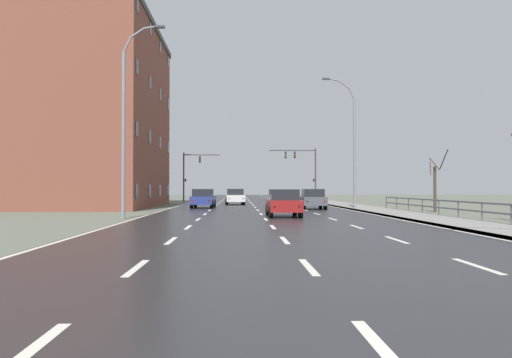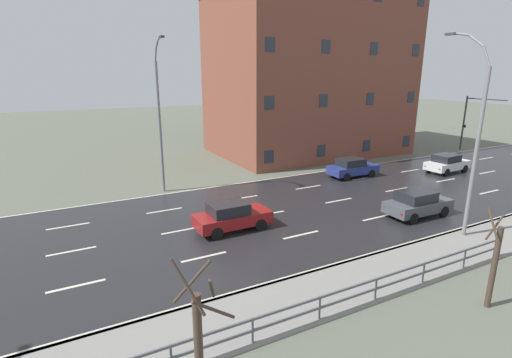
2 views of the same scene
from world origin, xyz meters
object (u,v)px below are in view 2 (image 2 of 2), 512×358
(traffic_signal_left, at_px, (471,115))
(car_far_right, at_px, (352,168))
(street_lamp_midground, at_px, (474,142))
(car_far_left, at_px, (447,163))
(brick_building, at_px, (308,75))
(street_lamp_left_bank, at_px, (160,120))
(car_distant, at_px, (417,203))
(car_near_left, at_px, (232,216))

(traffic_signal_left, height_order, car_far_right, traffic_signal_left)
(street_lamp_midground, distance_m, car_far_left, 15.04)
(street_lamp_midground, relative_size, brick_building, 0.53)
(street_lamp_left_bank, height_order, car_far_left, street_lamp_left_bank)
(traffic_signal_left, bearing_deg, car_far_right, -81.44)
(traffic_signal_left, xyz_separation_m, brick_building, (-7.89, -16.00, 4.19))
(car_distant, relative_size, car_near_left, 1.00)
(street_lamp_left_bank, distance_m, car_far_left, 23.99)
(car_far_right, xyz_separation_m, car_far_left, (2.57, 8.24, 0.00))
(street_lamp_left_bank, relative_size, car_far_left, 2.50)
(street_lamp_midground, bearing_deg, traffic_signal_left, 123.73)
(car_far_left, distance_m, brick_building, 16.05)
(street_lamp_left_bank, bearing_deg, traffic_signal_left, 89.47)
(traffic_signal_left, xyz_separation_m, car_near_left, (8.30, -32.13, -3.01))
(traffic_signal_left, bearing_deg, car_far_left, -63.06)
(street_lamp_midground, height_order, brick_building, brick_building)
(street_lamp_left_bank, distance_m, traffic_signal_left, 33.57)
(traffic_signal_left, bearing_deg, brick_building, -116.27)
(street_lamp_midground, xyz_separation_m, car_near_left, (-6.28, -10.30, -4.19))
(street_lamp_midground, distance_m, car_distant, 5.20)
(traffic_signal_left, bearing_deg, car_distant, -61.87)
(car_distant, distance_m, car_near_left, 11.08)
(street_lamp_midground, bearing_deg, car_distant, 174.37)
(car_distant, height_order, brick_building, brick_building)
(street_lamp_midground, distance_m, car_far_right, 12.80)
(car_far_left, bearing_deg, brick_building, -161.34)
(street_lamp_left_bank, height_order, car_far_right, street_lamp_left_bank)
(car_near_left, relative_size, brick_building, 0.21)
(car_near_left, distance_m, brick_building, 23.96)
(car_near_left, height_order, brick_building, brick_building)
(brick_building, bearing_deg, car_far_right, -15.10)
(street_lamp_midground, xyz_separation_m, car_distant, (-3.07, 0.30, -4.19))
(street_lamp_left_bank, xyz_separation_m, car_far_right, (3.16, 14.65, -4.34))
(traffic_signal_left, relative_size, car_near_left, 1.42)
(street_lamp_left_bank, xyz_separation_m, car_distant, (11.82, 12.02, -4.34))
(car_far_right, relative_size, brick_building, 0.22)
(car_far_left, bearing_deg, street_lamp_midground, -53.85)
(car_far_right, height_order, brick_building, brick_building)
(car_near_left, bearing_deg, traffic_signal_left, 103.83)
(car_distant, bearing_deg, car_far_right, 164.00)
(street_lamp_midground, bearing_deg, car_near_left, -121.36)
(car_distant, xyz_separation_m, car_near_left, (-3.21, -10.60, 0.00))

